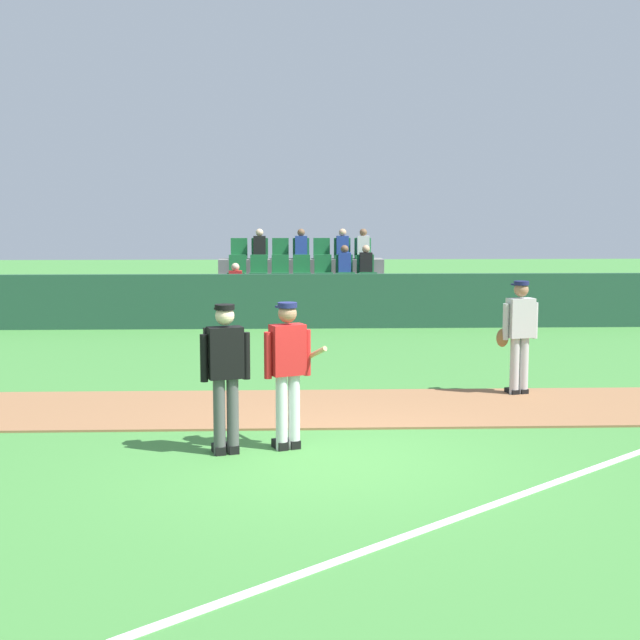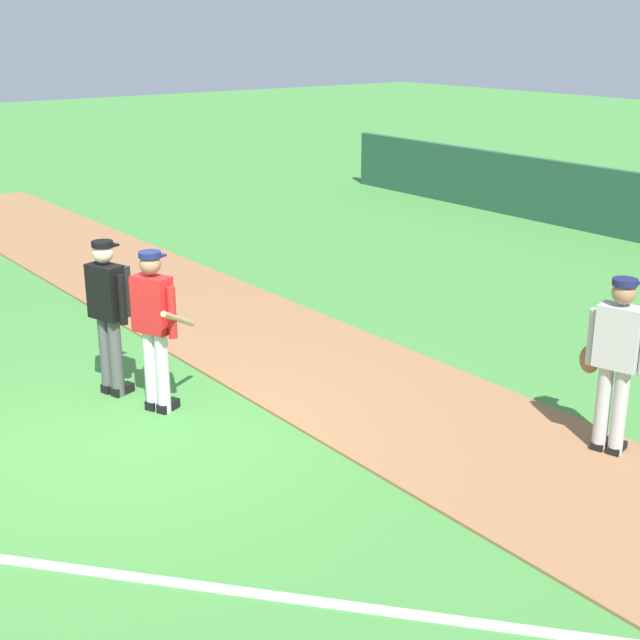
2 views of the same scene
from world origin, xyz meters
TOP-DOWN VIEW (x-y plane):
  - ground_plane at (0.00, 0.00)m, footprint 80.00×80.00m
  - infield_dirt_path at (0.00, 2.60)m, footprint 28.00×2.48m
  - foul_line_chalk at (3.00, -0.50)m, footprint 9.20×7.85m
  - batter_red_jersey at (-0.38, 0.46)m, footprint 0.75×0.69m
  - umpire_home_plate at (-1.11, 0.28)m, footprint 0.57×0.39m
  - runner_grey_jersey at (3.14, 3.43)m, footprint 0.67×0.38m

SIDE VIEW (x-z plane):
  - ground_plane at x=0.00m, z-range 0.00..0.00m
  - foul_line_chalk at x=3.00m, z-range 0.00..0.01m
  - infield_dirt_path at x=0.00m, z-range 0.00..0.03m
  - runner_grey_jersey at x=3.14m, z-range 0.08..1.84m
  - batter_red_jersey at x=-0.38m, z-range 0.09..1.85m
  - umpire_home_plate at x=-1.11m, z-range 0.12..1.88m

